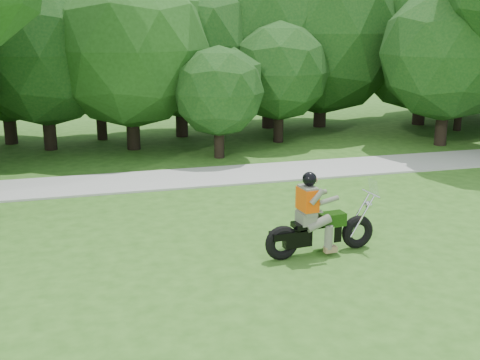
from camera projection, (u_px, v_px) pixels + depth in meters
name	position (u px, v px, depth m)	size (l,w,h in m)	color
ground	(405.00, 275.00, 11.48)	(100.00, 100.00, 0.00)	#2D5919
walkway	(273.00, 172.00, 18.92)	(60.00, 2.20, 0.06)	#A4A49F
tree_line	(275.00, 44.00, 24.64)	(40.06, 12.38, 7.69)	black
chopper_motorcycle	(316.00, 224.00, 12.29)	(2.50, 0.75, 1.79)	black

